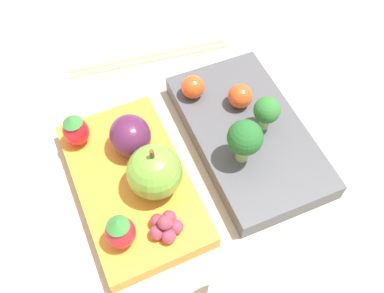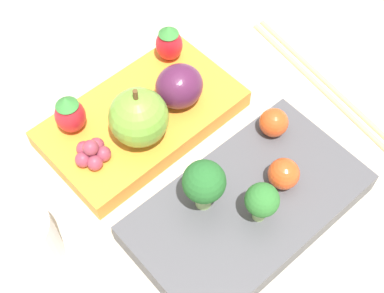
% 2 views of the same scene
% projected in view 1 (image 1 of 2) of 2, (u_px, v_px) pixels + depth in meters
% --- Properties ---
extents(ground_plane, '(4.00, 4.00, 0.00)m').
position_uv_depth(ground_plane, '(190.00, 163.00, 0.48)').
color(ground_plane, '#BCB29E').
extents(bento_box_savoury, '(0.22, 0.13, 0.02)m').
position_uv_depth(bento_box_savoury, '(248.00, 135.00, 0.48)').
color(bento_box_savoury, '#4C4C51').
rests_on(bento_box_savoury, ground_plane).
extents(bento_box_fruit, '(0.20, 0.13, 0.02)m').
position_uv_depth(bento_box_fruit, '(133.00, 184.00, 0.45)').
color(bento_box_fruit, orange).
rests_on(bento_box_fruit, ground_plane).
extents(broccoli_floret_0, '(0.04, 0.04, 0.06)m').
position_uv_depth(broccoli_floret_0, '(245.00, 139.00, 0.42)').
color(broccoli_floret_0, '#93B770').
rests_on(broccoli_floret_0, bento_box_savoury).
extents(broccoli_floret_1, '(0.03, 0.03, 0.04)m').
position_uv_depth(broccoli_floret_1, '(267.00, 111.00, 0.45)').
color(broccoli_floret_1, '#93B770').
rests_on(broccoli_floret_1, bento_box_savoury).
extents(cherry_tomato_0, '(0.03, 0.03, 0.03)m').
position_uv_depth(cherry_tomato_0, '(193.00, 87.00, 0.49)').
color(cherry_tomato_0, '#DB4C1E').
rests_on(cherry_tomato_0, bento_box_savoury).
extents(cherry_tomato_1, '(0.03, 0.03, 0.03)m').
position_uv_depth(cherry_tomato_1, '(240.00, 96.00, 0.48)').
color(cherry_tomato_1, '#DB4C1E').
rests_on(cherry_tomato_1, bento_box_savoury).
extents(apple, '(0.06, 0.06, 0.06)m').
position_uv_depth(apple, '(155.00, 172.00, 0.41)').
color(apple, '#70A838').
rests_on(apple, bento_box_fruit).
extents(strawberry_0, '(0.03, 0.03, 0.04)m').
position_uv_depth(strawberry_0, '(120.00, 231.00, 0.39)').
color(strawberry_0, red).
rests_on(strawberry_0, bento_box_fruit).
extents(strawberry_1, '(0.03, 0.03, 0.04)m').
position_uv_depth(strawberry_1, '(75.00, 130.00, 0.45)').
color(strawberry_1, red).
rests_on(strawberry_1, bento_box_fruit).
extents(plum, '(0.05, 0.04, 0.04)m').
position_uv_depth(plum, '(130.00, 136.00, 0.44)').
color(plum, '#511E42').
rests_on(plum, bento_box_fruit).
extents(grape_cluster, '(0.03, 0.03, 0.02)m').
position_uv_depth(grape_cluster, '(166.00, 226.00, 0.40)').
color(grape_cluster, '#93384C').
rests_on(grape_cluster, bento_box_fruit).
extents(chopsticks_pair, '(0.03, 0.21, 0.01)m').
position_uv_depth(chopsticks_pair, '(151.00, 57.00, 0.56)').
color(chopsticks_pair, tan).
rests_on(chopsticks_pair, ground_plane).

